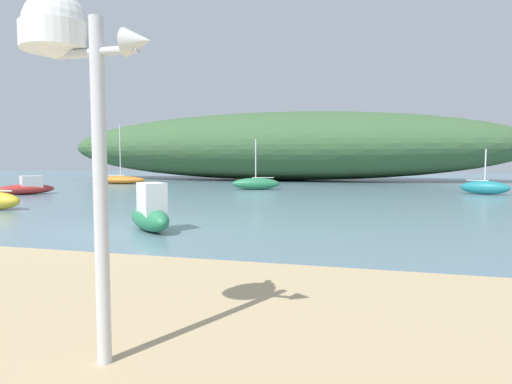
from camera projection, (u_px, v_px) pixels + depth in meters
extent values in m
plane|color=slate|center=(136.00, 231.00, 11.96)|extent=(120.00, 120.00, 0.00)
ellipsoid|color=#3D6038|center=(281.00, 146.00, 42.91)|extent=(45.90, 12.50, 6.65)
cylinder|color=silver|center=(100.00, 195.00, 3.65)|extent=(0.12, 0.12, 2.93)
cylinder|color=silver|center=(97.00, 52.00, 3.56)|extent=(0.76, 0.07, 0.07)
cylinder|color=white|center=(57.00, 38.00, 3.65)|extent=(0.59, 0.59, 0.21)
sphere|color=white|center=(57.00, 26.00, 3.64)|extent=(0.54, 0.54, 0.54)
cone|color=silver|center=(138.00, 41.00, 3.46)|extent=(0.22, 0.23, 0.23)
ellipsoid|color=orange|center=(121.00, 180.00, 35.85)|extent=(4.28, 1.70, 0.64)
cylinder|color=silver|center=(120.00, 152.00, 35.68)|extent=(0.08, 0.08, 4.42)
cylinder|color=silver|center=(114.00, 175.00, 35.91)|extent=(1.87, 0.29, 0.06)
ellipsoid|color=#287A4C|center=(256.00, 184.00, 28.79)|extent=(3.31, 1.67, 0.78)
cylinder|color=silver|center=(256.00, 160.00, 28.67)|extent=(0.08, 0.08, 2.80)
cylinder|color=silver|center=(263.00, 178.00, 28.75)|extent=(1.40, 0.41, 0.06)
ellipsoid|color=#B72D28|center=(26.00, 189.00, 24.75)|extent=(2.75, 3.12, 0.59)
cube|color=silver|center=(31.00, 182.00, 24.91)|extent=(1.37, 1.40, 0.68)
ellipsoid|color=#287A4C|center=(149.00, 218.00, 11.98)|extent=(2.28, 2.21, 0.69)
cube|color=silver|center=(152.00, 199.00, 11.73)|extent=(1.03, 1.02, 0.89)
cylinder|color=silver|center=(0.00, 191.00, 17.02)|extent=(1.16, 0.07, 0.06)
ellipsoid|color=teal|center=(485.00, 188.00, 24.77)|extent=(2.71, 1.76, 0.77)
cylinder|color=silver|center=(485.00, 167.00, 24.68)|extent=(0.08, 0.08, 2.06)
cylinder|color=silver|center=(477.00, 180.00, 24.97)|extent=(1.10, 0.49, 0.06)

